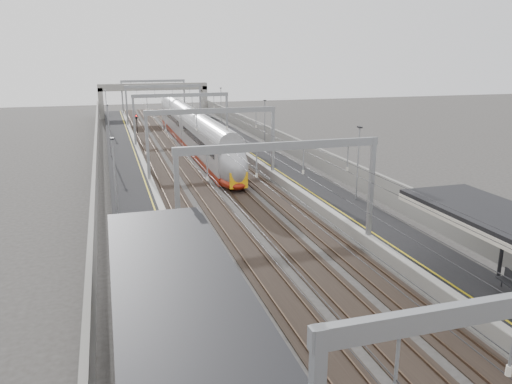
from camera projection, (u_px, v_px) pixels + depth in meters
platform_left at (130, 178)px, 50.70m from camera, size 4.00×120.00×1.00m
platform_right at (278, 168)px, 55.15m from camera, size 4.00×120.00×1.00m
tracks at (207, 177)px, 53.05m from camera, size 11.40×140.00×0.20m
overhead_line at (195, 113)px, 57.52m from camera, size 13.00×140.00×6.60m
overbridge at (154, 91)px, 102.38m from camera, size 22.00×2.20×6.90m
wall_left at (96, 170)px, 49.51m from camera, size 0.30×120.00×3.20m
wall_right at (306, 157)px, 55.75m from camera, size 0.30×120.00×3.20m
train at (194, 134)px, 67.71m from camera, size 2.76×50.38×4.37m
signal_green at (137, 121)px, 79.12m from camera, size 0.32×0.32×3.48m
signal_red_near at (194, 123)px, 76.97m from camera, size 0.32×0.32×3.48m
signal_red_far at (212, 124)px, 75.40m from camera, size 0.32×0.32×3.48m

